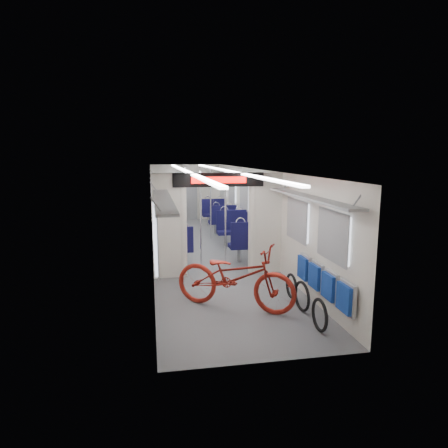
% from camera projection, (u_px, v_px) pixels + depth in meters
% --- Properties ---
extents(carriage, '(12.00, 12.02, 2.31)m').
position_uv_depth(carriage, '(207.00, 200.00, 10.54)').
color(carriage, '#515456').
rests_on(carriage, ground).
extents(bicycle, '(2.27, 1.82, 1.16)m').
position_uv_depth(bicycle, '(235.00, 277.00, 6.99)').
color(bicycle, maroon).
rests_on(bicycle, ground).
extents(flip_bench, '(0.12, 2.09, 0.49)m').
position_uv_depth(flip_bench, '(323.00, 281.00, 6.74)').
color(flip_bench, gray).
rests_on(flip_bench, carriage).
extents(bike_hoop_a, '(0.06, 0.53, 0.53)m').
position_uv_depth(bike_hoop_a, '(319.00, 316.00, 6.12)').
color(bike_hoop_a, black).
rests_on(bike_hoop_a, ground).
extents(bike_hoop_b, '(0.11, 0.54, 0.54)m').
position_uv_depth(bike_hoop_b, '(302.00, 298.00, 6.91)').
color(bike_hoop_b, black).
rests_on(bike_hoop_b, ground).
extents(bike_hoop_c, '(0.07, 0.49, 0.49)m').
position_uv_depth(bike_hoop_c, '(291.00, 287.00, 7.53)').
color(bike_hoop_c, black).
rests_on(bike_hoop_c, ground).
extents(seat_bay_near_left, '(0.91, 2.05, 1.09)m').
position_uv_depth(seat_bay_near_left, '(172.00, 237.00, 10.55)').
color(seat_bay_near_left, '#0D0B34').
rests_on(seat_bay_near_left, ground).
extents(seat_bay_near_right, '(0.96, 2.29, 1.17)m').
position_uv_depth(seat_bay_near_right, '(240.00, 232.00, 11.04)').
color(seat_bay_near_right, '#0D0B34').
rests_on(seat_bay_near_right, ground).
extents(seat_bay_far_left, '(0.90, 2.04, 1.09)m').
position_uv_depth(seat_bay_far_left, '(167.00, 218.00, 13.84)').
color(seat_bay_far_left, '#0D0B34').
rests_on(seat_bay_far_left, ground).
extents(seat_bay_far_right, '(0.92, 2.14, 1.12)m').
position_uv_depth(seat_bay_far_right, '(218.00, 214.00, 14.56)').
color(seat_bay_far_right, '#0D0B34').
rests_on(seat_bay_far_right, ground).
extents(stanchion_near_left, '(0.04, 0.04, 2.30)m').
position_uv_depth(stanchion_near_left, '(201.00, 219.00, 9.71)').
color(stanchion_near_left, silver).
rests_on(stanchion_near_left, ground).
extents(stanchion_near_right, '(0.04, 0.04, 2.30)m').
position_uv_depth(stanchion_near_right, '(225.00, 220.00, 9.58)').
color(stanchion_near_right, silver).
rests_on(stanchion_near_right, ground).
extents(stanchion_far_left, '(0.04, 0.04, 2.30)m').
position_uv_depth(stanchion_far_left, '(186.00, 205.00, 12.35)').
color(stanchion_far_left, silver).
rests_on(stanchion_far_left, ground).
extents(stanchion_far_right, '(0.04, 0.04, 2.30)m').
position_uv_depth(stanchion_far_right, '(211.00, 204.00, 12.77)').
color(stanchion_far_right, silver).
rests_on(stanchion_far_right, ground).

